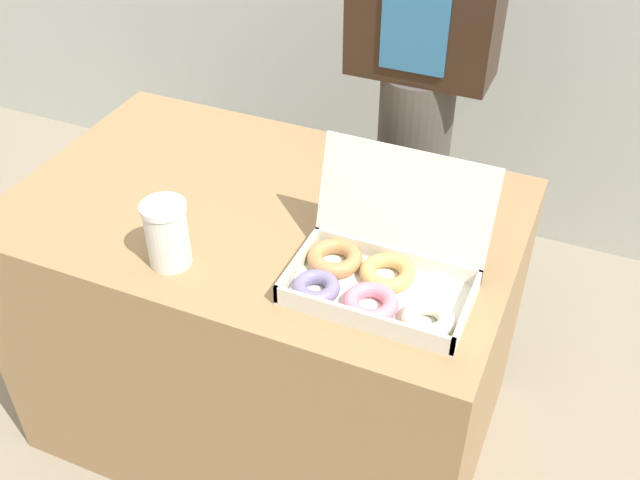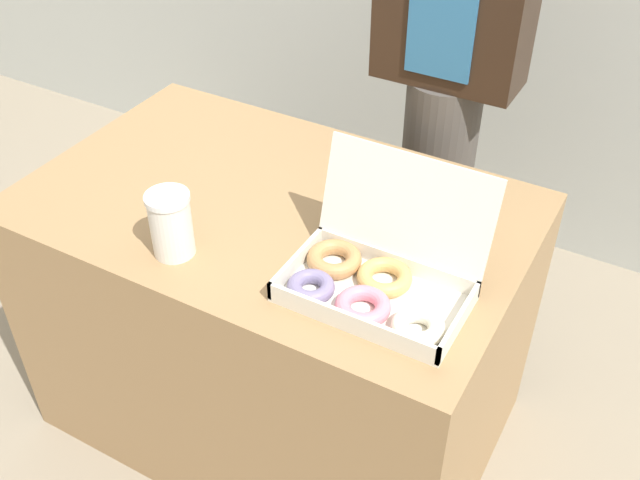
% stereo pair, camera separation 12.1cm
% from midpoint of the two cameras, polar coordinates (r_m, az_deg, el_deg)
% --- Properties ---
extents(ground_plane, '(14.00, 14.00, 0.00)m').
position_cam_midpoint_polar(ground_plane, '(2.15, -5.10, -13.15)').
color(ground_plane, gray).
extents(table, '(1.12, 0.71, 0.71)m').
position_cam_midpoint_polar(table, '(1.88, -5.71, -6.35)').
color(table, '#99754C').
rests_on(table, ground_plane).
extents(donut_box, '(0.36, 0.27, 0.24)m').
position_cam_midpoint_polar(donut_box, '(1.41, 1.84, -2.69)').
color(donut_box, silver).
rests_on(donut_box, table).
extents(coffee_cup, '(0.09, 0.09, 0.14)m').
position_cam_midpoint_polar(coffee_cup, '(1.49, -13.88, 0.38)').
color(coffee_cup, silver).
rests_on(coffee_cup, table).
extents(person_customer, '(0.36, 0.22, 1.58)m').
position_cam_midpoint_polar(person_customer, '(1.94, 5.97, 14.24)').
color(person_customer, '#4C4742').
rests_on(person_customer, ground_plane).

